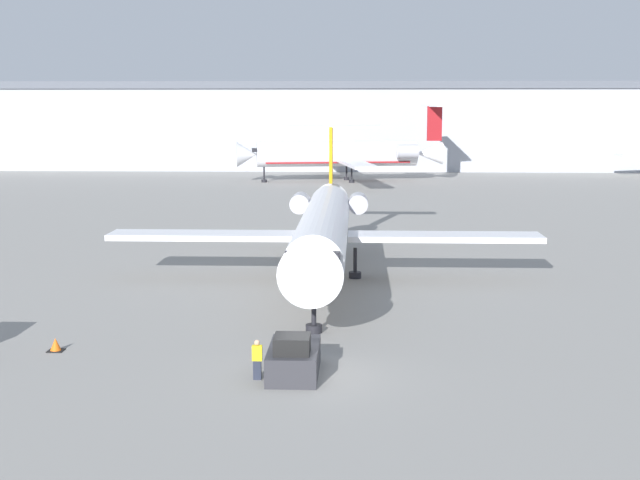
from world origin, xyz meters
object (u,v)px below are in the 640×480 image
Objects in this scene: worker_near_tug at (257,359)px; airplane_parked_far_left at (343,154)px; pushback_tug at (294,358)px; traffic_cone_left at (56,345)px; airplane_main at (324,227)px.

worker_near_tug is 0.04× the size of airplane_parked_far_left.
pushback_tug is 11.38m from traffic_cone_left.
airplane_main is at bearing 55.19° from traffic_cone_left.
airplane_main reaches higher than pushback_tug.
airplane_parked_far_left is at bearing 82.69° from traffic_cone_left.
airplane_main is 20.51m from worker_near_tug.
traffic_cone_left is at bearing -97.31° from airplane_parked_far_left.
airplane_parked_far_left is (2.02, 93.80, 3.11)m from worker_near_tug.
pushback_tug is at bearing -91.50° from airplane_main.
worker_near_tug is at bearing -154.07° from pushback_tug.
airplane_main is 7.68× the size of pushback_tug.
airplane_parked_far_left is at bearing 89.63° from pushback_tug.
airplane_main is at bearing -90.07° from airplane_parked_far_left.
pushback_tug is 93.16m from airplane_parked_far_left.
worker_near_tug is 2.38× the size of traffic_cone_left.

